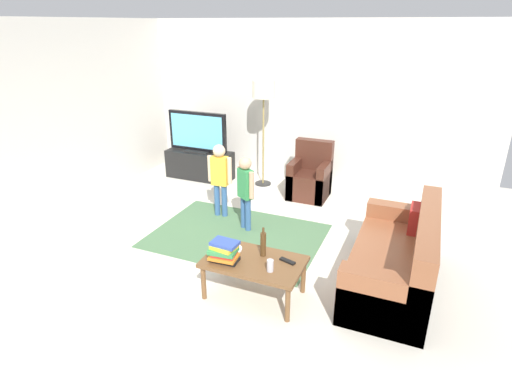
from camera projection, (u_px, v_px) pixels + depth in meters
name	position (u px, v px, depth m)	size (l,w,h in m)	color
ground	(236.00, 260.00, 4.96)	(7.80, 7.80, 0.00)	beige
wall_back	(312.00, 104.00, 7.00)	(6.00, 0.12, 2.70)	silver
wall_left	(32.00, 126.00, 5.54)	(0.12, 6.00, 2.70)	silver
area_rug	(237.00, 235.00, 5.52)	(2.20, 1.60, 0.01)	#4C724C
tv_stand	(200.00, 165.00, 7.49)	(1.20, 0.44, 0.50)	black
tv	(198.00, 132.00, 7.24)	(1.10, 0.28, 0.71)	black
couch	(400.00, 262.00, 4.37)	(0.80, 1.80, 0.86)	brown
armchair	(310.00, 179.00, 6.68)	(0.60, 0.60, 0.90)	#472319
floor_lamp	(264.00, 95.00, 6.70)	(0.36, 0.36, 1.78)	#262626
child_near_tv	(220.00, 174.00, 5.86)	(0.36, 0.17, 1.07)	#33598C
child_center	(245.00, 187.00, 5.48)	(0.30, 0.22, 1.03)	#33598C
coffee_table	(254.00, 264.00, 4.18)	(1.00, 0.60, 0.42)	brown
book_stack	(224.00, 251.00, 4.12)	(0.30, 0.25, 0.21)	black
bottle	(263.00, 244.00, 4.20)	(0.06, 0.06, 0.32)	#4C3319
tv_remote	(287.00, 261.00, 4.13)	(0.17, 0.05, 0.02)	black
soda_can	(270.00, 266.00, 3.96)	(0.07, 0.07, 0.12)	silver
plate	(232.00, 249.00, 4.35)	(0.22, 0.22, 0.02)	white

